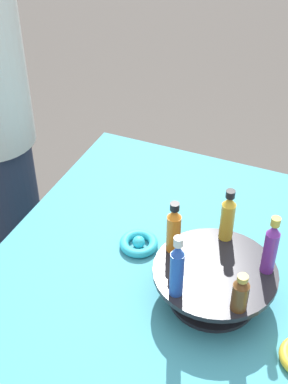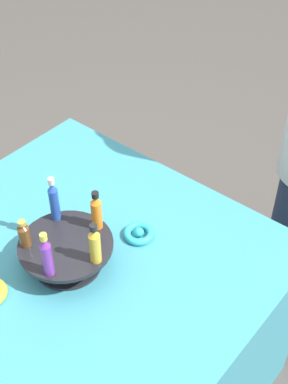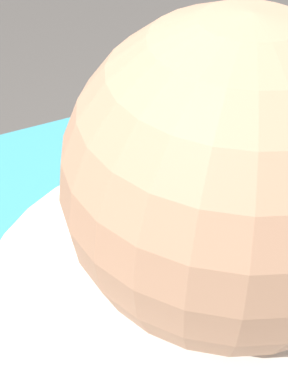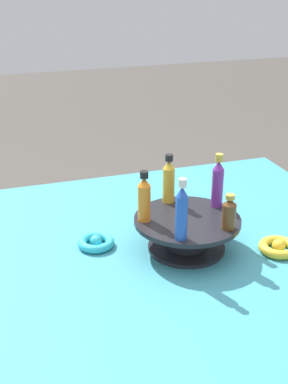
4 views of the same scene
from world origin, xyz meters
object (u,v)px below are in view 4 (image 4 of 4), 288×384
(display_stand, at_px, (187,231))
(bottle_brown, at_px, (229,213))
(bottle_orange, at_px, (144,198))
(bottle_purple, at_px, (218,183))
(bottle_blue, at_px, (182,212))
(bottle_gold, at_px, (169,180))
(ribbon_bow_gold, at_px, (278,247))
(ribbon_bow_teal, at_px, (96,242))

(display_stand, distance_m, bottle_brown, 0.14)
(bottle_orange, distance_m, bottle_purple, 0.21)
(bottle_blue, distance_m, bottle_purple, 0.21)
(display_stand, relative_size, bottle_purple, 1.86)
(bottle_gold, bearing_deg, ribbon_bow_gold, -130.54)
(ribbon_bow_teal, bearing_deg, bottle_gold, -83.79)
(bottle_gold, distance_m, ribbon_bow_gold, 0.33)
(bottle_brown, xyz_separation_m, ribbon_bow_gold, (-0.00, -0.15, -0.12))
(ribbon_bow_gold, distance_m, ribbon_bow_teal, 0.47)
(ribbon_bow_teal, bearing_deg, bottle_blue, -138.03)
(bottle_blue, bearing_deg, bottle_purple, -48.63)
(bottle_gold, xyz_separation_m, bottle_blue, (-0.21, 0.05, 0.01))
(display_stand, xyz_separation_m, bottle_orange, (0.02, 0.11, 0.10))
(bottle_blue, xyz_separation_m, ribbon_bow_gold, (0.01, -0.28, -0.15))
(ribbon_bow_gold, bearing_deg, bottle_orange, 71.25)
(bottle_gold, distance_m, bottle_orange, 0.13)
(bottle_purple, xyz_separation_m, ribbon_bow_gold, (-0.13, -0.12, -0.14))
(display_stand, xyz_separation_m, bottle_blue, (-0.10, 0.06, 0.11))
(bottle_blue, height_order, ribbon_bow_gold, bottle_blue)
(bottle_purple, bearing_deg, bottle_gold, 59.37)
(ribbon_bow_teal, bearing_deg, display_stand, -111.59)
(bottle_brown, height_order, ribbon_bow_teal, bottle_brown)
(bottle_blue, height_order, ribbon_bow_teal, bottle_blue)
(display_stand, height_order, ribbon_bow_teal, display_stand)
(display_stand, height_order, bottle_orange, bottle_orange)
(bottle_orange, xyz_separation_m, bottle_purple, (0.02, -0.21, 0.01))
(ribbon_bow_gold, xyz_separation_m, ribbon_bow_teal, (0.17, 0.44, -0.00))
(bottle_blue, bearing_deg, bottle_gold, -12.63)
(bottle_purple, bearing_deg, bottle_brown, 167.37)
(bottle_purple, distance_m, ribbon_bow_teal, 0.36)
(bottle_gold, height_order, bottle_blue, bottle_blue)
(display_stand, xyz_separation_m, ribbon_bow_teal, (0.09, 0.22, -0.04))
(bottle_brown, height_order, ribbon_bow_gold, bottle_brown)
(bottle_blue, xyz_separation_m, bottle_brown, (0.01, -0.13, -0.03))
(bottle_blue, xyz_separation_m, bottle_purple, (0.14, -0.16, -0.00))
(display_stand, distance_m, bottle_purple, 0.15)
(bottle_gold, height_order, ribbon_bow_gold, bottle_gold)
(bottle_gold, bearing_deg, bottle_purple, -120.63)
(bottle_gold, distance_m, bottle_brown, 0.21)
(bottle_blue, distance_m, bottle_brown, 0.13)
(bottle_gold, relative_size, bottle_brown, 1.49)
(ribbon_bow_gold, bearing_deg, bottle_blue, 91.64)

